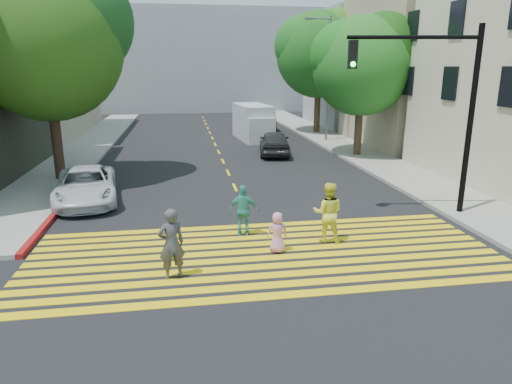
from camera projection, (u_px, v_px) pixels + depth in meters
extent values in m
plane|color=black|center=(274.00, 273.00, 11.92)|extent=(120.00, 120.00, 0.00)
cube|color=gray|center=(91.00, 144.00, 31.55)|extent=(3.00, 40.00, 0.15)
cube|color=gray|center=(363.00, 156.00, 27.49)|extent=(3.00, 60.00, 0.15)
cube|color=maroon|center=(56.00, 213.00, 16.56)|extent=(0.20, 8.00, 0.16)
cube|color=yellow|center=(284.00, 295.00, 10.78)|extent=(13.40, 0.35, 0.01)
cube|color=yellow|center=(279.00, 284.00, 11.30)|extent=(13.40, 0.35, 0.01)
cube|color=yellow|center=(275.00, 275.00, 11.82)|extent=(13.40, 0.35, 0.01)
cube|color=yellow|center=(271.00, 266.00, 12.35)|extent=(13.40, 0.35, 0.01)
cube|color=yellow|center=(267.00, 258.00, 12.87)|extent=(13.40, 0.35, 0.01)
cube|color=yellow|center=(264.00, 251.00, 13.39)|extent=(13.40, 0.35, 0.01)
cube|color=yellow|center=(261.00, 244.00, 13.92)|extent=(13.40, 0.35, 0.01)
cube|color=yellow|center=(258.00, 237.00, 14.44)|extent=(13.40, 0.35, 0.01)
cube|color=yellow|center=(255.00, 231.00, 14.97)|extent=(13.40, 0.35, 0.01)
cube|color=yellow|center=(252.00, 226.00, 15.49)|extent=(13.40, 0.35, 0.01)
cube|color=yellow|center=(244.00, 207.00, 17.63)|extent=(0.12, 1.40, 0.01)
cube|color=yellow|center=(235.00, 187.00, 20.49)|extent=(0.12, 1.40, 0.01)
cube|color=yellow|center=(228.00, 173.00, 23.35)|extent=(0.12, 1.40, 0.01)
cube|color=yellow|center=(223.00, 161.00, 26.20)|extent=(0.12, 1.40, 0.01)
cube|color=yellow|center=(219.00, 152.00, 29.06)|extent=(0.12, 1.40, 0.01)
cube|color=yellow|center=(215.00, 144.00, 31.92)|extent=(0.12, 1.40, 0.01)
cube|color=yellow|center=(212.00, 138.00, 34.77)|extent=(0.12, 1.40, 0.01)
cube|color=yellow|center=(210.00, 133.00, 37.63)|extent=(0.12, 1.40, 0.01)
cube|color=yellow|center=(208.00, 128.00, 40.49)|extent=(0.12, 1.40, 0.01)
cube|color=yellow|center=(206.00, 124.00, 43.34)|extent=(0.12, 1.40, 0.01)
cube|color=yellow|center=(204.00, 121.00, 46.20)|extent=(0.12, 1.40, 0.01)
cube|color=yellow|center=(203.00, 117.00, 49.06)|extent=(0.12, 1.40, 0.01)
cube|color=tan|center=(436.00, 71.00, 30.99)|extent=(10.00, 10.00, 10.00)
cube|color=gray|center=(371.00, 70.00, 41.47)|extent=(10.00, 10.00, 10.00)
cube|color=gray|center=(198.00, 61.00, 56.05)|extent=(30.00, 8.00, 12.00)
cylinder|color=black|center=(57.00, 144.00, 21.18)|extent=(0.51, 0.51, 3.49)
sphere|color=#2D5618|center=(46.00, 44.00, 20.01)|extent=(7.42, 7.42, 6.73)
sphere|color=#123C13|center=(77.00, 21.00, 20.38)|extent=(5.56, 5.56, 5.05)
sphere|color=#13520D|center=(13.00, 27.00, 19.34)|extent=(5.19, 5.19, 4.71)
cylinder|color=#3C281B|center=(358.00, 132.00, 27.13)|extent=(0.57, 0.57, 3.01)
sphere|color=#1F6025|center=(362.00, 66.00, 26.14)|extent=(7.28, 7.28, 5.67)
sphere|color=#17480E|center=(383.00, 51.00, 25.99)|extent=(5.46, 5.46, 4.25)
sphere|color=#0E6310|center=(345.00, 56.00, 25.98)|extent=(5.09, 5.09, 3.97)
cylinder|color=#49351E|center=(317.00, 112.00, 36.82)|extent=(0.61, 0.61, 3.50)
sphere|color=#23611F|center=(319.00, 55.00, 35.65)|extent=(8.30, 8.30, 6.67)
sphere|color=#31611F|center=(337.00, 41.00, 35.54)|extent=(6.23, 6.23, 5.01)
sphere|color=#0D6319|center=(304.00, 46.00, 35.41)|extent=(5.81, 5.81, 4.67)
imported|color=#434246|center=(171.00, 244.00, 11.44)|extent=(0.78, 0.62, 1.85)
imported|color=#EBE644|center=(328.00, 213.00, 13.87)|extent=(1.09, 0.96, 1.88)
imported|color=pink|center=(277.00, 233.00, 13.15)|extent=(0.59, 0.39, 1.21)
imported|color=teal|center=(244.00, 210.00, 14.48)|extent=(1.01, 0.56, 1.64)
imported|color=silver|center=(86.00, 186.00, 18.06)|extent=(2.94, 5.18, 1.36)
imported|color=#232325|center=(275.00, 143.00, 27.95)|extent=(2.46, 4.66, 1.51)
imported|color=gray|center=(250.00, 121.00, 40.11)|extent=(2.11, 4.62, 1.31)
imported|color=black|center=(268.00, 124.00, 37.95)|extent=(1.89, 3.93, 1.24)
cube|color=silver|center=(253.00, 122.00, 33.99)|extent=(2.49, 5.26, 2.55)
cube|color=#BEBEBE|center=(260.00, 131.00, 31.99)|extent=(2.04, 1.39, 1.84)
cylinder|color=black|center=(248.00, 138.00, 32.32)|extent=(0.32, 0.73, 0.71)
cylinder|color=#282828|center=(270.00, 137.00, 32.71)|extent=(0.32, 0.73, 0.71)
cylinder|color=black|center=(237.00, 131.00, 35.75)|extent=(0.32, 0.73, 0.71)
cylinder|color=black|center=(257.00, 131.00, 36.14)|extent=(0.32, 0.73, 0.71)
cylinder|color=black|center=(470.00, 124.00, 15.77)|extent=(0.23, 0.23, 6.61)
cylinder|color=black|center=(414.00, 37.00, 15.03)|extent=(4.37, 0.87, 0.13)
cube|color=black|center=(353.00, 55.00, 15.19)|extent=(0.33, 0.33, 0.93)
sphere|color=#2BDF3C|center=(353.00, 64.00, 15.12)|extent=(0.20, 0.20, 0.18)
cylinder|color=slate|center=(328.00, 81.00, 31.75)|extent=(0.17, 0.17, 8.56)
cylinder|color=gray|center=(319.00, 18.00, 30.44)|extent=(1.71, 0.32, 0.11)
cube|color=#575764|center=(308.00, 19.00, 30.25)|extent=(0.50, 0.27, 0.14)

